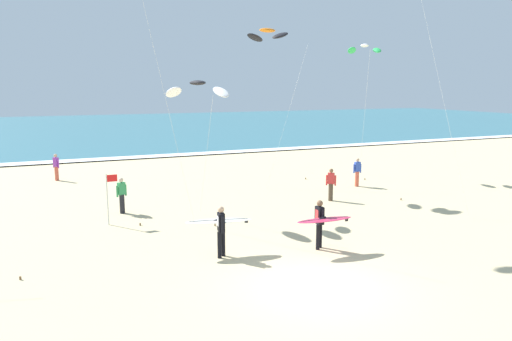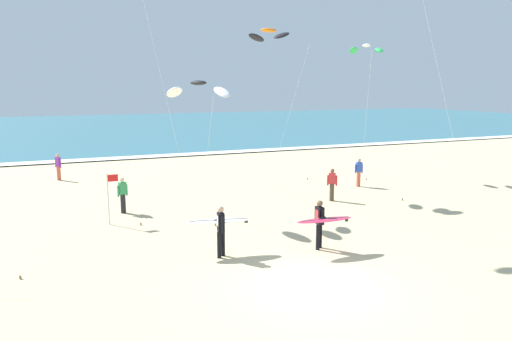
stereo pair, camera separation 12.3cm
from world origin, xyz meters
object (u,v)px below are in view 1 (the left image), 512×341
at_px(bystander_purple_top, 56,167).
at_px(kite_arc_charcoal_distant, 198,89).
at_px(kite_arc_amber_low, 267,35).
at_px(surfer_trailing, 220,224).
at_px(surfer_lead, 322,220).
at_px(kite_arc_ivory_close, 364,49).
at_px(bystander_red_top, 331,184).
at_px(lifeguard_flag, 109,194).
at_px(bystander_blue_top, 357,172).
at_px(bystander_green_top, 122,195).

bearing_deg(bystander_purple_top, kite_arc_charcoal_distant, -62.00).
bearing_deg(kite_arc_amber_low, bystander_purple_top, 145.23).
bearing_deg(kite_arc_charcoal_distant, kite_arc_amber_low, 35.75).
bearing_deg(bystander_purple_top, surfer_trailing, -73.17).
height_order(surfer_lead, kite_arc_ivory_close, kite_arc_ivory_close).
bearing_deg(surfer_trailing, kite_arc_ivory_close, 39.27).
bearing_deg(kite_arc_charcoal_distant, bystander_red_top, -0.84).
distance_m(surfer_lead, lifeguard_flag, 8.65).
relative_size(surfer_lead, bystander_blue_top, 1.28).
height_order(bystander_blue_top, lifeguard_flag, lifeguard_flag).
bearing_deg(bystander_purple_top, kite_arc_amber_low, -34.77).
bearing_deg(kite_arc_ivory_close, surfer_trailing, -140.73).
distance_m(surfer_trailing, bystander_blue_top, 12.94).
height_order(surfer_trailing, kite_arc_charcoal_distant, kite_arc_charcoal_distant).
bearing_deg(surfer_lead, kite_arc_charcoal_distant, 111.97).
distance_m(surfer_trailing, lifeguard_flag, 5.88).
bearing_deg(bystander_blue_top, kite_arc_ivory_close, 52.41).
xyz_separation_m(surfer_lead, kite_arc_charcoal_distant, (-2.46, 6.09, 4.34)).
bearing_deg(surfer_lead, surfer_trailing, 165.14).
height_order(surfer_trailing, kite_arc_amber_low, kite_arc_amber_low).
height_order(kite_arc_amber_low, bystander_blue_top, kite_arc_amber_low).
bearing_deg(bystander_purple_top, lifeguard_flag, -80.28).
height_order(bystander_purple_top, bystander_green_top, same).
bearing_deg(bystander_green_top, bystander_red_top, -9.33).
height_order(kite_arc_amber_low, lifeguard_flag, kite_arc_amber_low).
height_order(bystander_red_top, bystander_blue_top, same).
distance_m(surfer_trailing, kite_arc_amber_low, 12.47).
bearing_deg(kite_arc_ivory_close, kite_arc_charcoal_distant, -155.76).
height_order(surfer_trailing, bystander_blue_top, surfer_trailing).
xyz_separation_m(kite_arc_charcoal_distant, bystander_purple_top, (-5.65, 10.63, -4.57)).
bearing_deg(bystander_blue_top, kite_arc_charcoal_distant, -167.11).
bearing_deg(bystander_green_top, lifeguard_flag, -113.42).
relative_size(surfer_lead, kite_arc_charcoal_distant, 0.35).
bearing_deg(surfer_trailing, kite_arc_amber_low, 56.98).
distance_m(kite_arc_ivory_close, lifeguard_flag, 18.23).
xyz_separation_m(kite_arc_amber_low, bystander_green_top, (-7.85, -1.92, -7.29)).
distance_m(surfer_lead, kite_arc_amber_low, 12.06).
xyz_separation_m(kite_arc_ivory_close, lifeguard_flag, (-16.07, -5.65, -6.50)).
distance_m(kite_arc_ivory_close, bystander_purple_top, 19.88).
bearing_deg(kite_arc_amber_low, kite_arc_charcoal_distant, -144.25).
height_order(kite_arc_ivory_close, bystander_blue_top, kite_arc_ivory_close).
bearing_deg(bystander_blue_top, bystander_green_top, -176.73).
height_order(kite_arc_charcoal_distant, lifeguard_flag, kite_arc_charcoal_distant).
bearing_deg(kite_arc_charcoal_distant, surfer_trailing, -99.38).
distance_m(surfer_trailing, bystander_green_top, 7.07).
xyz_separation_m(bystander_green_top, bystander_blue_top, (12.83, 0.73, 0.00)).
height_order(kite_arc_charcoal_distant, bystander_blue_top, kite_arc_charcoal_distant).
height_order(surfer_lead, bystander_blue_top, surfer_lead).
height_order(surfer_lead, kite_arc_charcoal_distant, kite_arc_charcoal_distant).
distance_m(kite_arc_amber_low, kite_arc_ivory_close, 7.81).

